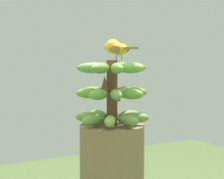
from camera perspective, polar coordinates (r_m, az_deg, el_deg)
name	(u,v)px	position (r m, az deg, el deg)	size (l,w,h in m)	color
banana_bunch	(112,93)	(1.52, -0.01, -0.48)	(0.30, 0.30, 0.26)	brown
perched_bird	(116,48)	(1.57, 0.67, 6.30)	(0.07, 0.20, 0.09)	#C68933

